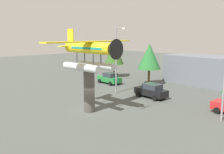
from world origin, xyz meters
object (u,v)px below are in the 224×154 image
(tree_west, at_px, (114,53))
(tree_east, at_px, (149,56))
(car_mid_black, at_px, (151,91))
(streetlight_primary, at_px, (117,56))
(floatplane_monument, at_px, (89,53))
(display_pedestal, at_px, (89,91))
(storefront_building, at_px, (209,70))
(car_near_green, at_px, (109,78))

(tree_west, bearing_deg, tree_east, -2.77)
(car_mid_black, distance_m, streetlight_primary, 6.25)
(streetlight_primary, relative_size, tree_east, 1.35)
(floatplane_monument, bearing_deg, car_mid_black, 81.63)
(display_pedestal, bearing_deg, floatplane_monument, 6.14)
(streetlight_primary, xyz_separation_m, tree_east, (-1.08, 7.63, -0.55))
(car_mid_black, distance_m, tree_west, 16.04)
(car_mid_black, bearing_deg, storefront_building, -92.62)
(car_near_green, height_order, car_mid_black, same)
(display_pedestal, height_order, storefront_building, storefront_building)
(storefront_building, height_order, tree_east, tree_east)
(storefront_building, relative_size, tree_east, 2.02)
(display_pedestal, relative_size, car_mid_black, 1.02)
(car_mid_black, distance_m, tree_east, 8.82)
(streetlight_primary, bearing_deg, car_near_green, 149.03)
(display_pedestal, bearing_deg, car_mid_black, 86.94)
(display_pedestal, distance_m, car_near_green, 14.28)
(floatplane_monument, distance_m, car_mid_black, 10.29)
(tree_west, bearing_deg, streetlight_primary, -39.18)
(floatplane_monument, distance_m, tree_west, 20.77)
(tree_west, relative_size, tree_east, 1.01)
(storefront_building, bearing_deg, display_pedestal, -92.80)
(car_mid_black, relative_size, streetlight_primary, 0.49)
(floatplane_monument, bearing_deg, tree_west, 126.24)
(streetlight_primary, height_order, tree_east, streetlight_primary)
(display_pedestal, distance_m, storefront_building, 22.03)
(car_near_green, xyz_separation_m, car_mid_black, (9.98, -1.63, 0.00))
(floatplane_monument, height_order, tree_west, floatplane_monument)
(tree_west, distance_m, tree_east, 8.81)
(floatplane_monument, xyz_separation_m, tree_east, (-5.16, 14.87, -1.55))
(car_mid_black, xyz_separation_m, tree_west, (-14.31, 6.35, 3.52))
(streetlight_primary, bearing_deg, storefront_building, 71.18)
(tree_west, xyz_separation_m, tree_east, (8.80, -0.43, -0.01))
(display_pedestal, bearing_deg, streetlight_primary, 118.54)
(floatplane_monument, bearing_deg, display_pedestal, -180.00)
(floatplane_monument, relative_size, car_mid_black, 2.49)
(car_near_green, height_order, tree_west, tree_west)
(car_near_green, distance_m, storefront_building, 15.61)
(car_near_green, xyz_separation_m, tree_east, (4.47, 4.30, 3.51))
(floatplane_monument, relative_size, tree_west, 1.63)
(floatplane_monument, height_order, tree_east, floatplane_monument)
(floatplane_monument, distance_m, streetlight_primary, 8.37)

